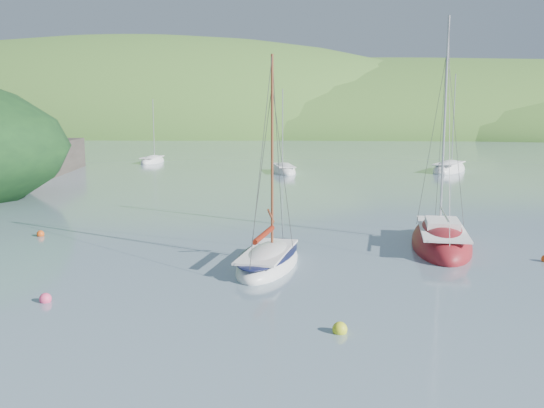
# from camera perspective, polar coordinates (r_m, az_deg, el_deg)

# --- Properties ---
(ground) EXTENTS (700.00, 700.00, 0.00)m
(ground) POSITION_cam_1_polar(r_m,az_deg,el_deg) (21.66, -6.48, -10.10)
(ground) COLOR slate
(ground) RESTS_ON ground
(shoreline_hills) EXTENTS (690.00, 135.00, 56.00)m
(shoreline_hills) POSITION_cam_1_polar(r_m,az_deg,el_deg) (193.02, 2.32, 6.86)
(shoreline_hills) COLOR #42742C
(shoreline_hills) RESTS_ON ground
(daysailer_white) EXTENTS (3.17, 6.83, 10.14)m
(daysailer_white) POSITION_cam_1_polar(r_m,az_deg,el_deg) (27.57, -0.37, -5.37)
(daysailer_white) COLOR silver
(daysailer_white) RESTS_ON ground
(sloop_red) EXTENTS (3.56, 8.79, 12.72)m
(sloop_red) POSITION_cam_1_polar(r_m,az_deg,el_deg) (32.49, 15.62, -3.50)
(sloop_red) COLOR maroon
(sloop_red) RESTS_ON ground
(distant_sloop_a) EXTENTS (4.12, 7.43, 10.05)m
(distant_sloop_a) POSITION_cam_1_polar(r_m,az_deg,el_deg) (67.79, 1.10, 3.13)
(distant_sloop_a) COLOR silver
(distant_sloop_a) RESTS_ON ground
(distant_sloop_b) EXTENTS (6.06, 8.82, 11.90)m
(distant_sloop_b) POSITION_cam_1_polar(r_m,az_deg,el_deg) (71.78, 16.33, 3.12)
(distant_sloop_b) COLOR silver
(distant_sloop_b) RESTS_ON ground
(distant_sloop_c) EXTENTS (2.54, 6.44, 9.05)m
(distant_sloop_c) POSITION_cam_1_polar(r_m,az_deg,el_deg) (81.70, -11.18, 3.95)
(distant_sloop_c) COLOR silver
(distant_sloop_c) RESTS_ON ground
(mooring_buoys) EXTENTS (26.64, 13.41, 0.48)m
(mooring_buoys) POSITION_cam_1_polar(r_m,az_deg,el_deg) (25.15, -3.71, -7.06)
(mooring_buoys) COLOR #C9D520
(mooring_buoys) RESTS_ON ground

